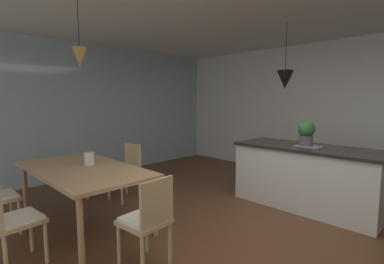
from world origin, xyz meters
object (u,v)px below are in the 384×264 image
(chair_near_right, at_px, (12,219))
(chair_far_left, at_px, (126,169))
(dining_table, at_px, (83,172))
(vase_on_dining_table, at_px, (89,159))
(potted_plant_on_island, at_px, (306,132))
(kitchen_island, at_px, (307,176))
(chair_kitchen_end, at_px, (148,219))

(chair_near_right, height_order, chair_far_left, same)
(dining_table, relative_size, chair_near_right, 2.22)
(chair_near_right, bearing_deg, chair_far_left, 116.34)
(vase_on_dining_table, bearing_deg, potted_plant_on_island, 53.39)
(dining_table, distance_m, kitchen_island, 3.11)
(chair_far_left, relative_size, vase_on_dining_table, 5.41)
(kitchen_island, distance_m, vase_on_dining_table, 3.08)
(potted_plant_on_island, relative_size, vase_on_dining_table, 2.32)
(potted_plant_on_island, distance_m, vase_on_dining_table, 3.05)
(chair_kitchen_end, bearing_deg, potted_plant_on_island, 81.83)
(kitchen_island, relative_size, potted_plant_on_island, 5.46)
(chair_near_right, relative_size, chair_kitchen_end, 1.00)
(chair_far_left, distance_m, vase_on_dining_table, 0.89)
(chair_near_right, distance_m, chair_kitchen_end, 1.26)
(dining_table, distance_m, vase_on_dining_table, 0.22)
(chair_near_right, height_order, chair_kitchen_end, same)
(kitchen_island, bearing_deg, chair_far_left, -142.38)
(chair_kitchen_end, bearing_deg, chair_near_right, -135.15)
(chair_near_right, bearing_deg, vase_on_dining_table, 118.26)
(chair_near_right, distance_m, potted_plant_on_island, 3.73)
(chair_far_left, bearing_deg, chair_kitchen_end, -26.45)
(kitchen_island, xyz_separation_m, potted_plant_on_island, (-0.04, -0.00, 0.64))
(kitchen_island, height_order, potted_plant_on_island, potted_plant_on_island)
(chair_kitchen_end, distance_m, kitchen_island, 2.59)
(chair_kitchen_end, height_order, potted_plant_on_island, potted_plant_on_island)
(chair_near_right, relative_size, vase_on_dining_table, 5.41)
(dining_table, distance_m, chair_near_right, 1.01)
(dining_table, height_order, chair_near_right, chair_near_right)
(dining_table, xyz_separation_m, chair_near_right, (0.44, -0.89, -0.19))
(chair_far_left, relative_size, chair_kitchen_end, 1.00)
(chair_near_right, xyz_separation_m, potted_plant_on_island, (1.26, 3.45, 0.63))
(chair_far_left, height_order, kitchen_island, kitchen_island)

